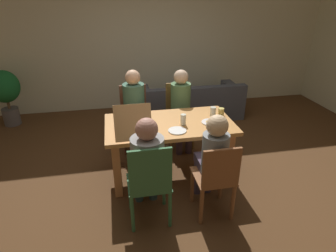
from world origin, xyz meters
name	(u,v)px	position (x,y,z in m)	size (l,w,h in m)	color
ground_plane	(169,173)	(0.00, 0.00, 0.00)	(20.00, 20.00, 0.00)	#51331B
back_wall	(143,39)	(0.00, 2.68, 1.40)	(7.66, 0.12, 2.80)	beige
dining_table	(169,131)	(0.00, 0.00, 0.65)	(1.62, 0.88, 0.78)	#BE7F3E
chair_0	(216,179)	(0.33, -0.88, 0.49)	(0.42, 0.43, 0.92)	brown
person_0	(212,154)	(0.33, -0.72, 0.70)	(0.28, 0.52, 1.19)	#443749
chair_1	(150,182)	(-0.38, -0.87, 0.55)	(0.44, 0.41, 0.98)	#35673E
person_1	(147,160)	(-0.38, -0.72, 0.72)	(0.34, 0.53, 1.21)	#2B4143
chair_2	(179,113)	(0.33, 0.86, 0.52)	(0.41, 0.40, 0.99)	brown
person_2	(181,104)	(0.33, 0.72, 0.73)	(0.30, 0.48, 1.25)	#40303D
chair_3	(134,113)	(-0.38, 0.91, 0.55)	(0.43, 0.40, 0.99)	brown
person_3	(134,105)	(-0.38, 0.76, 0.75)	(0.32, 0.50, 1.27)	#3F3A37
pizza_box_0	(132,128)	(-0.48, -0.19, 0.83)	(0.41, 0.51, 0.42)	tan
plate_0	(177,131)	(0.05, -0.25, 0.78)	(0.22, 0.22, 0.01)	white
plate_1	(210,122)	(0.51, -0.10, 0.78)	(0.21, 0.21, 0.03)	white
drinking_glass_0	(221,112)	(0.72, 0.09, 0.83)	(0.08, 0.08, 0.10)	#DDC866
drinking_glass_1	(183,120)	(0.16, -0.09, 0.84)	(0.07, 0.07, 0.14)	silver
drinking_glass_2	(213,112)	(0.61, 0.10, 0.84)	(0.08, 0.08, 0.13)	silver
couch	(190,104)	(0.80, 1.89, 0.26)	(1.97, 0.88, 0.69)	#44464F
potted_plant	(5,91)	(-2.58, 2.14, 0.66)	(0.53, 0.53, 1.03)	#595251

